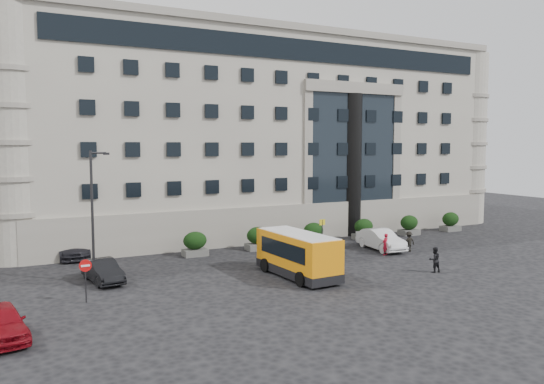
# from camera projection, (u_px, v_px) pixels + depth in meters

# --- Properties ---
(ground) EXTENTS (120.00, 120.00, 0.00)m
(ground) POSITION_uv_depth(u_px,v_px,m) (292.00, 272.00, 34.78)
(ground) COLOR black
(ground) RESTS_ON ground
(civic_building) EXTENTS (44.00, 24.00, 18.00)m
(civic_building) POSITION_uv_depth(u_px,v_px,m) (241.00, 139.00, 56.25)
(civic_building) COLOR #9D968B
(civic_building) RESTS_ON ground
(entrance_column) EXTENTS (1.80, 1.80, 13.00)m
(entrance_column) POSITION_uv_depth(u_px,v_px,m) (352.00, 165.00, 48.77)
(entrance_column) COLOR black
(entrance_column) RESTS_ON ground
(hedge_a) EXTENTS (1.80, 1.26, 1.84)m
(hedge_a) POSITION_uv_depth(u_px,v_px,m) (195.00, 244.00, 39.83)
(hedge_a) COLOR #535350
(hedge_a) RESTS_ON ground
(hedge_b) EXTENTS (1.80, 1.26, 1.84)m
(hedge_b) POSITION_uv_depth(u_px,v_px,m) (257.00, 238.00, 42.17)
(hedge_b) COLOR #535350
(hedge_b) RESTS_ON ground
(hedge_c) EXTENTS (1.80, 1.26, 1.84)m
(hedge_c) POSITION_uv_depth(u_px,v_px,m) (313.00, 233.00, 44.52)
(hedge_c) COLOR #535350
(hedge_c) RESTS_ON ground
(hedge_d) EXTENTS (1.80, 1.26, 1.84)m
(hedge_d) POSITION_uv_depth(u_px,v_px,m) (364.00, 229.00, 46.86)
(hedge_d) COLOR #535350
(hedge_d) RESTS_ON ground
(hedge_e) EXTENTS (1.80, 1.26, 1.84)m
(hedge_e) POSITION_uv_depth(u_px,v_px,m) (409.00, 225.00, 49.20)
(hedge_e) COLOR #535350
(hedge_e) RESTS_ON ground
(hedge_f) EXTENTS (1.80, 1.26, 1.84)m
(hedge_f) POSITION_uv_depth(u_px,v_px,m) (450.00, 221.00, 51.54)
(hedge_f) COLOR #535350
(hedge_f) RESTS_ON ground
(street_lamp) EXTENTS (1.16, 0.18, 8.00)m
(street_lamp) POSITION_uv_depth(u_px,v_px,m) (93.00, 211.00, 31.69)
(street_lamp) COLOR #262628
(street_lamp) RESTS_ON ground
(bus_stop_sign) EXTENTS (0.50, 0.08, 2.52)m
(bus_stop_sign) POSITION_uv_depth(u_px,v_px,m) (322.00, 229.00, 41.55)
(bus_stop_sign) COLOR #262628
(bus_stop_sign) RESTS_ON ground
(no_entry_sign) EXTENTS (0.64, 0.16, 2.32)m
(no_entry_sign) POSITION_uv_depth(u_px,v_px,m) (86.00, 272.00, 27.86)
(no_entry_sign) COLOR #262628
(no_entry_sign) RESTS_ON ground
(minibus) EXTENTS (2.83, 6.81, 2.80)m
(minibus) POSITION_uv_depth(u_px,v_px,m) (298.00, 253.00, 33.42)
(minibus) COLOR orange
(minibus) RESTS_ON ground
(red_truck) EXTENTS (2.37, 4.77, 2.53)m
(red_truck) POSITION_uv_depth(u_px,v_px,m) (69.00, 230.00, 43.97)
(red_truck) COLOR maroon
(red_truck) RESTS_ON ground
(parked_car_a) EXTENTS (2.48, 4.67, 1.51)m
(parked_car_a) POSITION_uv_depth(u_px,v_px,m) (1.00, 323.00, 22.59)
(parked_car_a) COLOR maroon
(parked_car_a) RESTS_ON ground
(parked_car_b) EXTENTS (2.10, 4.42, 1.40)m
(parked_car_b) POSITION_uv_depth(u_px,v_px,m) (103.00, 271.00, 32.17)
(parked_car_b) COLOR black
(parked_car_b) RESTS_ON ground
(parked_car_c) EXTENTS (2.43, 5.42, 1.54)m
(parked_car_c) POSITION_uv_depth(u_px,v_px,m) (70.00, 247.00, 39.36)
(parked_car_c) COLOR black
(parked_car_c) RESTS_ON ground
(parked_car_d) EXTENTS (2.65, 4.74, 1.25)m
(parked_car_d) POSITION_uv_depth(u_px,v_px,m) (61.00, 241.00, 42.85)
(parked_car_d) COLOR black
(parked_car_d) RESTS_ON ground
(white_taxi) EXTENTS (2.15, 5.09, 1.64)m
(white_taxi) POSITION_uv_depth(u_px,v_px,m) (381.00, 240.00, 42.22)
(white_taxi) COLOR silver
(white_taxi) RESTS_ON ground
(pedestrian_a) EXTENTS (0.69, 0.56, 1.65)m
(pedestrian_a) POSITION_uv_depth(u_px,v_px,m) (385.00, 244.00, 40.12)
(pedestrian_a) COLOR #A31022
(pedestrian_a) RESTS_ON ground
(pedestrian_b) EXTENTS (0.89, 0.74, 1.67)m
(pedestrian_b) POSITION_uv_depth(u_px,v_px,m) (434.00, 260.00, 34.67)
(pedestrian_b) COLOR black
(pedestrian_b) RESTS_ON ground
(pedestrian_c) EXTENTS (1.07, 0.66, 1.61)m
(pedestrian_c) POSITION_uv_depth(u_px,v_px,m) (409.00, 242.00, 41.41)
(pedestrian_c) COLOR black
(pedestrian_c) RESTS_ON ground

